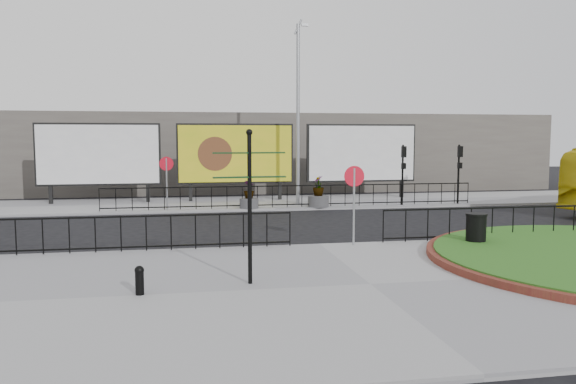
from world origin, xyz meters
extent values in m
plane|color=black|center=(0.00, 0.00, 0.00)|extent=(90.00, 90.00, 0.00)
cube|color=gray|center=(0.00, -5.00, 0.06)|extent=(30.00, 10.00, 0.12)
cube|color=gray|center=(0.00, 12.00, 0.06)|extent=(44.00, 6.00, 0.12)
cylinder|color=gray|center=(-5.00, 9.40, 1.32)|extent=(0.07, 0.07, 2.40)
cylinder|color=red|center=(-5.00, 9.40, 2.27)|extent=(0.64, 0.03, 0.64)
cylinder|color=white|center=(-5.00, 9.42, 2.27)|extent=(0.50, 0.03, 0.50)
cylinder|color=gray|center=(1.00, -0.40, 1.32)|extent=(0.07, 0.07, 2.40)
cylinder|color=red|center=(1.00, -0.40, 2.27)|extent=(0.64, 0.03, 0.64)
cylinder|color=white|center=(1.00, -0.38, 2.27)|extent=(0.50, 0.03, 0.50)
cube|color=black|center=(-10.90, 13.00, 0.62)|extent=(0.18, 0.18, 1.00)
cube|color=black|center=(-6.10, 13.00, 0.62)|extent=(0.18, 0.18, 1.00)
cube|color=black|center=(-8.50, 13.00, 2.62)|extent=(6.20, 0.25, 3.20)
cube|color=white|center=(-8.50, 12.84, 2.62)|extent=(6.00, 0.06, 3.00)
cube|color=black|center=(-3.90, 13.00, 0.62)|extent=(0.18, 0.18, 1.00)
cube|color=black|center=(0.90, 13.00, 0.62)|extent=(0.18, 0.18, 1.00)
cube|color=black|center=(-1.50, 13.00, 2.62)|extent=(6.20, 0.25, 3.20)
cube|color=gold|center=(-1.50, 12.84, 2.62)|extent=(6.00, 0.06, 3.00)
cube|color=black|center=(3.10, 13.00, 0.62)|extent=(0.18, 0.18, 1.00)
cube|color=black|center=(7.90, 13.00, 0.62)|extent=(0.18, 0.18, 1.00)
cube|color=black|center=(5.50, 13.00, 2.62)|extent=(6.20, 0.25, 3.20)
cube|color=white|center=(5.50, 12.84, 2.62)|extent=(6.00, 0.06, 3.00)
cylinder|color=gray|center=(1.50, 11.00, 4.62)|extent=(0.18, 0.18, 9.00)
cylinder|color=gray|center=(1.50, 11.00, 8.97)|extent=(0.43, 0.10, 0.77)
cube|color=gray|center=(1.85, 11.00, 9.07)|extent=(0.35, 0.15, 0.12)
cylinder|color=black|center=(6.50, 9.40, 1.62)|extent=(0.10, 0.10, 3.00)
cube|color=black|center=(6.50, 9.28, 2.77)|extent=(0.22, 0.18, 0.55)
cube|color=black|center=(6.50, 9.28, 2.07)|extent=(0.20, 0.16, 0.30)
cylinder|color=black|center=(9.50, 9.40, 1.62)|extent=(0.10, 0.10, 3.00)
cube|color=black|center=(9.50, 9.28, 2.77)|extent=(0.22, 0.18, 0.55)
cube|color=black|center=(9.50, 9.28, 2.07)|extent=(0.20, 0.16, 0.30)
cube|color=#5D5851|center=(0.00, 22.00, 2.50)|extent=(40.00, 10.00, 5.00)
cylinder|color=black|center=(-2.70, -4.46, 1.82)|extent=(0.10, 0.10, 3.40)
sphere|color=black|center=(-2.70, -4.46, 3.57)|extent=(0.15, 0.15, 0.15)
cube|color=black|center=(-3.12, -4.46, 3.11)|extent=(0.80, 0.15, 0.03)
cube|color=black|center=(-2.28, -4.40, 3.11)|extent=(0.81, 0.26, 0.03)
cube|color=black|center=(-3.12, -4.50, 2.57)|extent=(0.81, 0.22, 0.03)
cube|color=black|center=(-2.27, -4.46, 2.57)|extent=(0.80, 0.15, 0.03)
cylinder|color=black|center=(-5.11, -4.96, 0.37)|extent=(0.18, 0.18, 0.51)
sphere|color=black|center=(-5.11, -4.96, 0.65)|extent=(0.20, 0.20, 0.20)
cylinder|color=black|center=(4.50, -1.53, 0.62)|extent=(0.60, 0.60, 0.99)
cylinder|color=black|center=(4.50, -1.53, 1.14)|extent=(0.64, 0.64, 0.07)
cylinder|color=#4C4C4F|center=(-1.19, 9.40, 0.36)|extent=(0.91, 0.91, 0.47)
imported|color=#245416|center=(-1.19, 9.40, 1.02)|extent=(0.68, 0.68, 0.86)
cylinder|color=#4C4C4F|center=(2.20, 9.40, 0.39)|extent=(1.02, 1.02, 0.53)
imported|color=#245416|center=(2.20, 9.40, 1.14)|extent=(0.56, 0.56, 0.98)
camera|label=1|loc=(-4.09, -17.01, 3.43)|focal=35.00mm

